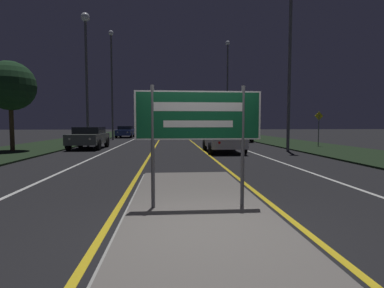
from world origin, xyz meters
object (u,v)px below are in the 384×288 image
streetlight_right_near (290,39)px  streetlight_right_far (227,80)px  car_receding_0 (223,140)px  car_receding_1 (239,133)px  streetlight_left_far (112,74)px  car_approaching_2 (155,130)px  warning_sign (319,125)px  car_approaching_1 (126,131)px  streetlight_left_near (86,55)px  car_approaching_0 (89,137)px  highway_sign (198,121)px

streetlight_right_near → streetlight_right_far: bearing=91.2°
car_receding_0 → car_receding_1: bearing=71.9°
streetlight_left_far → car_approaching_2: size_ratio=2.39×
streetlight_left_far → streetlight_right_near: (12.71, -13.49, -0.06)m
car_receding_0 → car_approaching_2: size_ratio=0.97×
streetlight_left_far → warning_sign: 19.93m
streetlight_right_near → car_approaching_2: (-9.19, 29.01, -5.79)m
streetlight_left_far → car_approaching_2: bearing=77.2°
streetlight_left_far → car_approaching_2: (3.52, 15.52, -5.85)m
streetlight_left_far → car_approaching_1: (0.52, 5.28, -5.87)m
streetlight_left_near → car_approaching_1: (0.66, 14.00, -5.78)m
streetlight_left_far → car_approaching_0: bearing=-87.7°
car_receding_0 → car_approaching_0: car_approaching_0 is taller
car_receding_1 → streetlight_left_near: bearing=-157.4°
streetlight_right_near → warning_sign: 6.57m
streetlight_left_far → car_approaching_1: 7.91m
car_receding_1 → car_approaching_0: size_ratio=1.09×
car_approaching_1 → car_approaching_2: car_approaching_2 is taller
streetlight_right_near → car_approaching_0: 13.86m
warning_sign → streetlight_right_far: bearing=104.3°
car_receding_1 → car_approaching_1: car_receding_1 is taller
streetlight_right_far → car_receding_1: streetlight_right_far is taller
car_receding_0 → car_approaching_0: size_ratio=1.07×
car_approaching_1 → highway_sign: bearing=-79.4°
highway_sign → streetlight_right_far: size_ratio=0.21×
streetlight_left_far → car_approaching_0: (0.42, -10.68, -5.82)m
car_receding_1 → car_receding_0: bearing=-108.1°
car_receding_0 → car_approaching_1: 20.73m
car_approaching_1 → car_receding_1: bearing=-37.6°
streetlight_left_near → car_receding_1: streetlight_left_near is taller
highway_sign → car_approaching_2: highway_sign is taller
highway_sign → car_approaching_0: 15.70m
highway_sign → car_approaching_1: size_ratio=0.49×
streetlight_left_near → streetlight_right_near: size_ratio=0.88×
warning_sign → car_receding_1: bearing=118.5°
streetlight_left_far → warning_sign: size_ratio=4.53×
streetlight_right_far → car_approaching_0: 19.38m
streetlight_right_far → car_approaching_2: (-8.84, 12.08, -5.84)m
car_approaching_1 → streetlight_left_far: bearing=-95.6°
car_approaching_2 → streetlight_right_far: bearing=-53.8°
highway_sign → car_approaching_0: (-5.78, 14.57, -0.93)m
car_receding_0 → car_approaching_2: car_approaching_2 is taller
car_receding_0 → car_approaching_1: bearing=113.5°
car_receding_0 → car_approaching_0: bearing=159.9°
car_approaching_1 → car_approaching_2: bearing=73.6°
streetlight_right_far → streetlight_left_far: bearing=-164.5°
streetlight_left_far → car_approaching_2: streetlight_left_far is taller
streetlight_left_far → streetlight_right_far: size_ratio=0.98×
streetlight_left_near → car_receding_1: (12.24, 5.10, -5.74)m
streetlight_right_far → car_approaching_0: streetlight_right_far is taller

